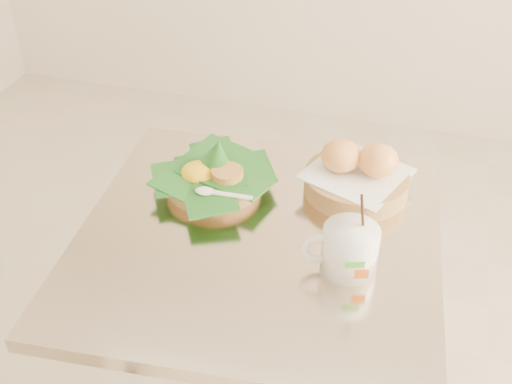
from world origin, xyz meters
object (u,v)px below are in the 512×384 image
(rice_basket, at_px, (213,174))
(cafe_table, at_px, (258,312))
(bread_basket, at_px, (357,175))
(coffee_mug, at_px, (349,248))

(rice_basket, bearing_deg, cafe_table, -41.93)
(cafe_table, xyz_separation_m, bread_basket, (0.16, 0.20, 0.26))
(rice_basket, distance_m, bread_basket, 0.30)
(rice_basket, height_order, bread_basket, rice_basket)
(cafe_table, height_order, rice_basket, rice_basket)
(coffee_mug, bearing_deg, rice_basket, 151.61)
(cafe_table, distance_m, coffee_mug, 0.33)
(coffee_mug, bearing_deg, cafe_table, 164.75)
(coffee_mug, bearing_deg, bread_basket, 95.55)
(cafe_table, distance_m, rice_basket, 0.31)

